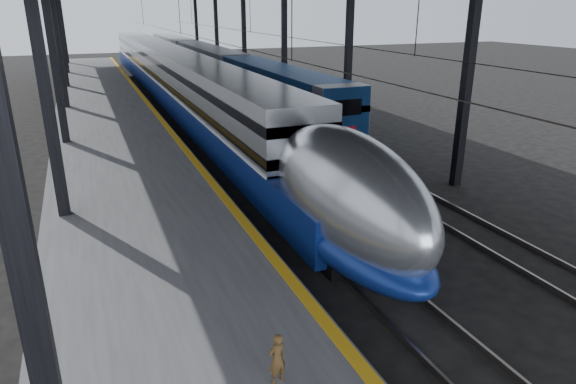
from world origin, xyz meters
TOP-DOWN VIEW (x-y plane):
  - ground at (0.00, 0.00)m, footprint 160.00×160.00m
  - platform at (-3.50, 20.00)m, footprint 6.00×80.00m
  - yellow_strip at (-0.70, 20.00)m, footprint 0.30×80.00m
  - rails at (4.50, 20.00)m, footprint 6.52×80.00m
  - tgv_train at (2.00, 28.28)m, footprint 2.86×65.20m
  - second_train at (7.00, 37.44)m, footprint 2.62×56.05m
  - child at (-2.27, -4.78)m, footprint 0.41×0.33m

SIDE VIEW (x-z plane):
  - ground at x=0.00m, z-range 0.00..0.00m
  - rails at x=4.50m, z-range 0.00..0.16m
  - platform at x=-3.50m, z-range 0.00..1.00m
  - yellow_strip at x=-0.70m, z-range 1.00..1.01m
  - child at x=-2.27m, z-range 1.00..1.98m
  - second_train at x=7.00m, z-range 0.02..3.63m
  - tgv_train at x=2.00m, z-range -0.13..3.96m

